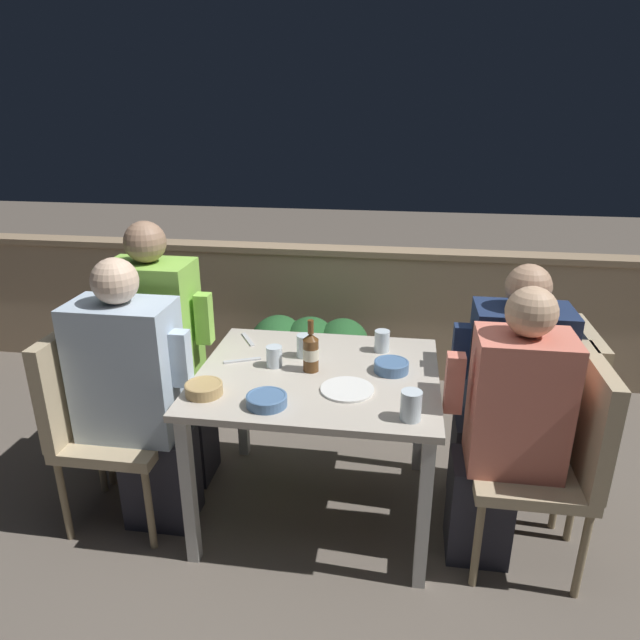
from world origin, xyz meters
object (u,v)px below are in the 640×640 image
chair_left_far (127,376)px  person_navy_jumper (506,394)px  potted_plant (136,353)px  person_green_blouse (164,356)px  chair_right_near (558,448)px  chair_left_near (96,410)px  person_blue_shirt (138,398)px  person_coral_top (506,430)px  beer_bottle (311,352)px  chair_right_far (552,408)px

chair_left_far → person_navy_jumper: 1.82m
potted_plant → person_navy_jumper: bearing=-14.4°
person_green_blouse → person_navy_jumper: size_ratio=1.10×
chair_right_near → potted_plant: 2.33m
chair_left_near → person_blue_shirt: bearing=-0.0°
chair_left_near → person_navy_jumper: 1.83m
person_coral_top → beer_bottle: 0.86m
person_green_blouse → person_coral_top: bearing=-12.3°
chair_right_near → chair_right_far: 0.32m
chair_right_near → person_coral_top: person_coral_top is taller
person_green_blouse → beer_bottle: 0.78m
chair_left_far → potted_plant: bearing=111.9°
person_green_blouse → beer_bottle: (0.75, -0.15, 0.14)m
chair_left_far → beer_bottle: beer_bottle is taller
chair_right_far → potted_plant: bearing=166.9°
person_blue_shirt → potted_plant: person_blue_shirt is taller
beer_bottle → chair_left_far: bearing=170.8°
person_coral_top → person_blue_shirt: bearing=179.7°
person_coral_top → beer_bottle: person_coral_top is taller
chair_left_near → chair_left_far: (-0.01, 0.33, 0.00)m
chair_right_far → potted_plant: (-2.22, 0.52, -0.11)m
person_coral_top → chair_right_far: size_ratio=1.31×
person_blue_shirt → person_coral_top: (1.55, -0.01, -0.02)m
person_navy_jumper → potted_plant: (-2.02, 0.52, -0.16)m
person_green_blouse → chair_right_near: 1.81m
chair_left_far → person_navy_jumper: size_ratio=0.77×
person_green_blouse → chair_left_far: bearing=180.0°
chair_left_near → person_coral_top: bearing=-0.2°
chair_left_far → person_green_blouse: size_ratio=0.69×
person_blue_shirt → person_navy_jumper: 1.63m
chair_left_far → person_coral_top: 1.80m
chair_left_near → potted_plant: size_ratio=1.29×
person_blue_shirt → person_green_blouse: (-0.02, 0.33, 0.05)m
chair_left_near → person_green_blouse: person_green_blouse is taller
chair_right_near → potted_plant: bearing=158.9°
chair_right_far → potted_plant: 2.29m
chair_left_near → chair_right_far: same height
person_blue_shirt → potted_plant: (-0.42, 0.83, -0.19)m
chair_right_far → beer_bottle: bearing=-172.9°
chair_left_near → beer_bottle: size_ratio=3.91×
chair_right_near → potted_plant: chair_right_near is taller
person_navy_jumper → person_coral_top: bearing=-98.6°
beer_bottle → potted_plant: bearing=150.5°
chair_left_near → person_navy_jumper: (1.80, 0.31, 0.06)m
person_green_blouse → person_navy_jumper: 1.61m
chair_left_near → chair_right_far: 2.03m
person_coral_top → person_navy_jumper: 0.32m
chair_left_near → potted_plant: chair_left_near is taller
beer_bottle → chair_right_far: bearing=7.1°
person_blue_shirt → chair_right_near: bearing=-0.2°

